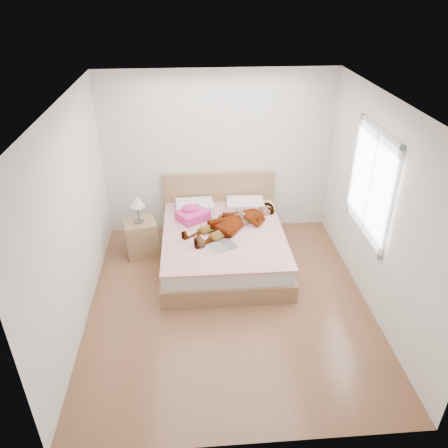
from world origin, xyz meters
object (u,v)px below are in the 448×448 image
object	(u,v)px
coffee_mug	(200,243)
plush_toy	(200,242)
phone	(199,205)
nightstand	(141,235)
bed	(223,243)
towel	(192,214)
magazine	(222,246)
woman	(234,219)

from	to	relation	value
coffee_mug	plush_toy	size ratio (longest dim) A/B	0.55
phone	nightstand	world-z (taller)	nightstand
phone	bed	size ratio (longest dim) A/B	0.04
bed	towel	xyz separation A→B (m)	(-0.44, 0.33, 0.33)
bed	nightstand	size ratio (longest dim) A/B	2.13
magazine	nightstand	distance (m)	1.39
magazine	phone	bearing A→B (deg)	106.72
woman	towel	distance (m)	0.66
towel	nightstand	size ratio (longest dim) A/B	0.56
bed	coffee_mug	bearing A→B (deg)	-129.61
towel	plush_toy	world-z (taller)	towel
woman	coffee_mug	xyz separation A→B (m)	(-0.52, -0.51, -0.06)
magazine	coffee_mug	size ratio (longest dim) A/B	3.86
towel	magazine	distance (m)	0.91
coffee_mug	nightstand	bearing A→B (deg)	143.41
woman	nightstand	size ratio (longest dim) A/B	1.66
magazine	coffee_mug	world-z (taller)	coffee_mug
woman	towel	world-z (taller)	towel
woman	towel	size ratio (longest dim) A/B	2.94
woman	coffee_mug	size ratio (longest dim) A/B	12.89
magazine	nightstand	bearing A→B (deg)	149.28
phone	coffee_mug	xyz separation A→B (m)	(-0.02, -0.91, -0.11)
woman	bed	world-z (taller)	bed
bed	nightstand	world-z (taller)	bed
bed	plush_toy	size ratio (longest dim) A/B	9.02
magazine	coffee_mug	xyz separation A→B (m)	(-0.31, 0.05, 0.04)
woman	magazine	bearing A→B (deg)	-55.74
phone	magazine	size ratio (longest dim) A/B	0.17
towel	coffee_mug	xyz separation A→B (m)	(0.09, -0.76, -0.04)
bed	towel	size ratio (longest dim) A/B	3.77
towel	plush_toy	xyz separation A→B (m)	(0.09, -0.76, -0.03)
towel	coffee_mug	world-z (taller)	towel
woman	plush_toy	world-z (taller)	woman
bed	plush_toy	bearing A→B (deg)	-129.79
coffee_mug	plush_toy	world-z (taller)	plush_toy
phone	towel	distance (m)	0.20
bed	magazine	size ratio (longest dim) A/B	4.28
coffee_mug	plush_toy	distance (m)	0.02
woman	phone	distance (m)	0.64
phone	magazine	world-z (taller)	phone
phone	bed	distance (m)	0.71
woman	phone	xyz separation A→B (m)	(-0.50, 0.40, 0.05)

